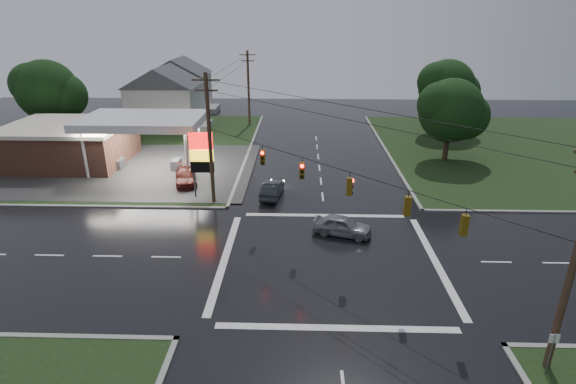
{
  "coord_description": "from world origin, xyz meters",
  "views": [
    {
      "loc": [
        -1.99,
        -26.17,
        15.31
      ],
      "look_at": [
        -2.9,
        4.54,
        3.0
      ],
      "focal_mm": 28.0,
      "sensor_mm": 36.0,
      "label": 1
    }
  ],
  "objects_px": {
    "utility_pole_se": "(575,260)",
    "tree_nw_behind": "(48,91)",
    "car_north": "(272,189)",
    "car_crossing": "(342,225)",
    "utility_pole_nw": "(210,138)",
    "car_pump": "(186,176)",
    "house_far": "(180,84)",
    "tree_ne_near": "(452,111)",
    "tree_ne_far": "(448,88)",
    "gas_station": "(80,141)",
    "pylon_sign": "(202,154)",
    "utility_pole_n": "(248,87)",
    "house_near": "(165,97)"
  },
  "relations": [
    {
      "from": "utility_pole_nw",
      "to": "utility_pole_n",
      "type": "xyz_separation_m",
      "value": [
        0.0,
        28.5,
        -0.25
      ]
    },
    {
      "from": "tree_nw_behind",
      "to": "tree_ne_far",
      "type": "xyz_separation_m",
      "value": [
        50.99,
        4.0,
        -0.0
      ]
    },
    {
      "from": "gas_station",
      "to": "tree_ne_far",
      "type": "height_order",
      "value": "tree_ne_far"
    },
    {
      "from": "pylon_sign",
      "to": "utility_pole_nw",
      "type": "distance_m",
      "value": 2.22
    },
    {
      "from": "house_far",
      "to": "tree_ne_far",
      "type": "height_order",
      "value": "tree_ne_far"
    },
    {
      "from": "tree_ne_near",
      "to": "utility_pole_se",
      "type": "bearing_deg",
      "value": -98.38
    },
    {
      "from": "utility_pole_se",
      "to": "gas_station",
      "type": "bearing_deg",
      "value": 140.3
    },
    {
      "from": "utility_pole_se",
      "to": "tree_nw_behind",
      "type": "xyz_separation_m",
      "value": [
        -43.34,
        39.49,
        0.46
      ]
    },
    {
      "from": "gas_station",
      "to": "tree_ne_far",
      "type": "relative_size",
      "value": 2.67
    },
    {
      "from": "gas_station",
      "to": "tree_nw_behind",
      "type": "relative_size",
      "value": 2.62
    },
    {
      "from": "pylon_sign",
      "to": "house_far",
      "type": "relative_size",
      "value": 0.54
    },
    {
      "from": "tree_ne_far",
      "to": "car_pump",
      "type": "xyz_separation_m",
      "value": [
        -30.15,
        -19.99,
        -5.48
      ]
    },
    {
      "from": "tree_nw_behind",
      "to": "car_crossing",
      "type": "bearing_deg",
      "value": -36.96
    },
    {
      "from": "tree_ne_far",
      "to": "car_north",
      "type": "distance_m",
      "value": 32.11
    },
    {
      "from": "utility_pole_se",
      "to": "utility_pole_n",
      "type": "distance_m",
      "value": 51.16
    },
    {
      "from": "house_far",
      "to": "tree_nw_behind",
      "type": "bearing_deg",
      "value": -123.44
    },
    {
      "from": "house_far",
      "to": "car_north",
      "type": "xyz_separation_m",
      "value": [
        17.45,
        -37.08,
        -3.69
      ]
    },
    {
      "from": "gas_station",
      "to": "pylon_sign",
      "type": "distance_m",
      "value": 17.81
    },
    {
      "from": "pylon_sign",
      "to": "car_north",
      "type": "relative_size",
      "value": 1.39
    },
    {
      "from": "car_north",
      "to": "car_crossing",
      "type": "bearing_deg",
      "value": 135.72
    },
    {
      "from": "utility_pole_nw",
      "to": "house_near",
      "type": "height_order",
      "value": "utility_pole_nw"
    },
    {
      "from": "tree_ne_near",
      "to": "tree_ne_far",
      "type": "relative_size",
      "value": 0.92
    },
    {
      "from": "utility_pole_se",
      "to": "utility_pole_n",
      "type": "xyz_separation_m",
      "value": [
        -19.0,
        47.5,
        -0.25
      ]
    },
    {
      "from": "gas_station",
      "to": "tree_nw_behind",
      "type": "distance_m",
      "value": 13.63
    },
    {
      "from": "gas_station",
      "to": "house_far",
      "type": "height_order",
      "value": "house_far"
    },
    {
      "from": "utility_pole_nw",
      "to": "car_north",
      "type": "distance_m",
      "value": 7.22
    },
    {
      "from": "gas_station",
      "to": "utility_pole_se",
      "type": "distance_m",
      "value": 45.83
    },
    {
      "from": "house_near",
      "to": "tree_ne_near",
      "type": "relative_size",
      "value": 1.23
    },
    {
      "from": "utility_pole_se",
      "to": "house_far",
      "type": "relative_size",
      "value": 1.0
    },
    {
      "from": "utility_pole_nw",
      "to": "tree_ne_far",
      "type": "xyz_separation_m",
      "value": [
        26.65,
        24.49,
        0.46
      ]
    },
    {
      "from": "tree_ne_near",
      "to": "tree_ne_far",
      "type": "distance_m",
      "value": 12.39
    },
    {
      "from": "car_north",
      "to": "utility_pole_n",
      "type": "bearing_deg",
      "value": -71.68
    },
    {
      "from": "utility_pole_n",
      "to": "tree_ne_near",
      "type": "relative_size",
      "value": 1.17
    },
    {
      "from": "tree_nw_behind",
      "to": "car_north",
      "type": "xyz_separation_m",
      "value": [
        29.34,
        -19.07,
        -5.47
      ]
    },
    {
      "from": "utility_pole_n",
      "to": "car_pump",
      "type": "height_order",
      "value": "utility_pole_n"
    },
    {
      "from": "utility_pole_se",
      "to": "tree_ne_near",
      "type": "relative_size",
      "value": 1.22
    },
    {
      "from": "tree_ne_near",
      "to": "car_crossing",
      "type": "relative_size",
      "value": 2.08
    },
    {
      "from": "utility_pole_se",
      "to": "car_north",
      "type": "height_order",
      "value": "utility_pole_se"
    },
    {
      "from": "utility_pole_nw",
      "to": "car_pump",
      "type": "relative_size",
      "value": 2.29
    },
    {
      "from": "utility_pole_nw",
      "to": "tree_ne_far",
      "type": "relative_size",
      "value": 1.12
    },
    {
      "from": "pylon_sign",
      "to": "house_near",
      "type": "relative_size",
      "value": 0.54
    },
    {
      "from": "house_far",
      "to": "car_pump",
      "type": "bearing_deg",
      "value": -75.25
    },
    {
      "from": "house_far",
      "to": "car_pump",
      "type": "relative_size",
      "value": 2.3
    },
    {
      "from": "tree_nw_behind",
      "to": "car_crossing",
      "type": "height_order",
      "value": "tree_nw_behind"
    },
    {
      "from": "house_far",
      "to": "car_north",
      "type": "height_order",
      "value": "house_far"
    },
    {
      "from": "utility_pole_n",
      "to": "house_far",
      "type": "relative_size",
      "value": 0.95
    },
    {
      "from": "tree_ne_near",
      "to": "tree_ne_far",
      "type": "xyz_separation_m",
      "value": [
        3.01,
        12.0,
        0.62
      ]
    },
    {
      "from": "gas_station",
      "to": "pylon_sign",
      "type": "bearing_deg",
      "value": -31.22
    },
    {
      "from": "pylon_sign",
      "to": "car_crossing",
      "type": "relative_size",
      "value": 1.39
    },
    {
      "from": "utility_pole_se",
      "to": "house_far",
      "type": "bearing_deg",
      "value": 118.68
    }
  ]
}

